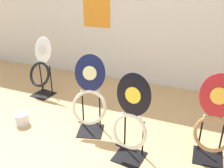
% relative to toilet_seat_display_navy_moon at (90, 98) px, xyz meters
% --- Properties ---
extents(toilet_seat_display_navy_moon, '(0.42, 0.36, 0.89)m').
position_rel_toilet_seat_display_navy_moon_xyz_m(toilet_seat_display_navy_moon, '(0.00, 0.00, 0.00)').
color(toilet_seat_display_navy_moon, black).
rests_on(toilet_seat_display_navy_moon, ground_plane).
extents(toilet_seat_display_crimson_swirl, '(0.35, 0.29, 0.85)m').
position_rel_toilet_seat_display_navy_moon_xyz_m(toilet_seat_display_crimson_swirl, '(1.27, 0.04, -0.01)').
color(toilet_seat_display_crimson_swirl, black).
rests_on(toilet_seat_display_crimson_swirl, ground_plane).
extents(toilet_seat_display_jazz_black, '(0.36, 0.31, 0.88)m').
position_rel_toilet_seat_display_navy_moon_xyz_m(toilet_seat_display_jazz_black, '(0.56, -0.26, -0.00)').
color(toilet_seat_display_jazz_black, black).
rests_on(toilet_seat_display_jazz_black, ground_plane).
extents(toilet_seat_display_white_plain, '(0.38, 0.33, 0.85)m').
position_rel_toilet_seat_display_navy_moon_xyz_m(toilet_seat_display_white_plain, '(-1.05, 0.56, -0.02)').
color(toilet_seat_display_white_plain, black).
rests_on(toilet_seat_display_white_plain, ground_plane).
extents(paint_can, '(0.16, 0.16, 0.14)m').
position_rel_toilet_seat_display_navy_moon_xyz_m(paint_can, '(-0.82, -0.19, -0.35)').
color(paint_can, silver).
rests_on(paint_can, ground_plane).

